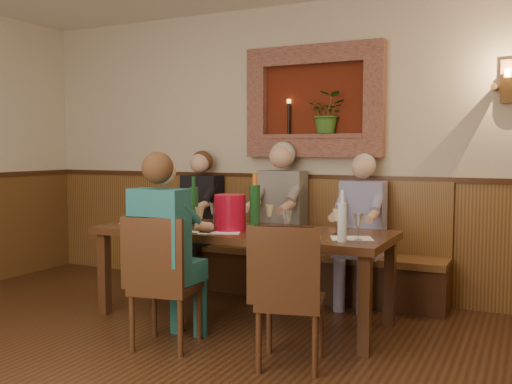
% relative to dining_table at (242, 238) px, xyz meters
% --- Properties ---
extents(room_shell, '(6.04, 6.04, 2.82)m').
position_rel_dining_table_xyz_m(room_shell, '(0.00, -1.85, 1.21)').
color(room_shell, '#C3AF93').
rests_on(room_shell, ground).
extents(wainscoting, '(6.02, 6.02, 1.15)m').
position_rel_dining_table_xyz_m(wainscoting, '(0.00, -1.85, -0.09)').
color(wainscoting, '#513317').
rests_on(wainscoting, ground).
extents(wall_niche, '(1.36, 0.30, 1.06)m').
position_rel_dining_table_xyz_m(wall_niche, '(0.24, 1.09, 1.13)').
color(wall_niche, '#571A0C').
rests_on(wall_niche, ground).
extents(wall_sconce, '(0.25, 0.20, 0.35)m').
position_rel_dining_table_xyz_m(wall_sconce, '(1.90, 1.08, 1.27)').
color(wall_sconce, '#513317').
rests_on(wall_sconce, ground).
extents(dining_table, '(2.40, 0.90, 0.75)m').
position_rel_dining_table_xyz_m(dining_table, '(0.00, 0.00, 0.00)').
color(dining_table, '#341D0F').
rests_on(dining_table, ground).
extents(bench, '(3.00, 0.45, 1.11)m').
position_rel_dining_table_xyz_m(bench, '(0.00, 0.94, -0.35)').
color(bench, '#381E0F').
rests_on(bench, ground).
extents(chair_near_left, '(0.49, 0.49, 0.94)m').
position_rel_dining_table_xyz_m(chair_near_left, '(-0.19, -0.81, -0.40)').
color(chair_near_left, '#341D0F').
rests_on(chair_near_left, ground).
extents(chair_near_right, '(0.50, 0.50, 0.93)m').
position_rel_dining_table_xyz_m(chair_near_right, '(0.74, -0.76, -0.41)').
color(chair_near_right, '#341D0F').
rests_on(chair_near_right, ground).
extents(person_bench_left, '(0.40, 0.49, 1.38)m').
position_rel_dining_table_xyz_m(person_bench_left, '(-0.95, 0.84, -0.11)').
color(person_bench_left, black).
rests_on(person_bench_left, ground).
extents(person_bench_mid, '(0.44, 0.54, 1.47)m').
position_rel_dining_table_xyz_m(person_bench_mid, '(-0.05, 0.84, -0.07)').
color(person_bench_mid, '#585150').
rests_on(person_bench_mid, ground).
extents(person_bench_right, '(0.39, 0.48, 1.36)m').
position_rel_dining_table_xyz_m(person_bench_right, '(0.74, 0.84, -0.12)').
color(person_bench_right, navy).
rests_on(person_bench_right, ground).
extents(person_chair_front, '(0.40, 0.49, 1.38)m').
position_rel_dining_table_xyz_m(person_chair_front, '(-0.19, -0.78, -0.11)').
color(person_chair_front, navy).
rests_on(person_chair_front, ground).
extents(spittoon_bucket, '(0.33, 0.33, 0.29)m').
position_rel_dining_table_xyz_m(spittoon_bucket, '(-0.05, -0.11, 0.22)').
color(spittoon_bucket, '#B70B26').
rests_on(spittoon_bucket, dining_table).
extents(wine_bottle_green_a, '(0.10, 0.10, 0.45)m').
position_rel_dining_table_xyz_m(wine_bottle_green_a, '(0.13, -0.03, 0.27)').
color(wine_bottle_green_a, '#19471E').
rests_on(wine_bottle_green_a, dining_table).
extents(wine_bottle_green_b, '(0.09, 0.09, 0.41)m').
position_rel_dining_table_xyz_m(wine_bottle_green_b, '(-0.49, 0.04, 0.25)').
color(wine_bottle_green_b, '#19471E').
rests_on(wine_bottle_green_b, dining_table).
extents(water_bottle, '(0.09, 0.09, 0.36)m').
position_rel_dining_table_xyz_m(water_bottle, '(0.92, -0.26, 0.22)').
color(water_bottle, silver).
rests_on(water_bottle, dining_table).
extents(tasting_sheet_a, '(0.32, 0.25, 0.00)m').
position_rel_dining_table_xyz_m(tasting_sheet_a, '(-0.95, -0.11, 0.08)').
color(tasting_sheet_a, white).
rests_on(tasting_sheet_a, dining_table).
extents(tasting_sheet_b, '(0.38, 0.34, 0.00)m').
position_rel_dining_table_xyz_m(tasting_sheet_b, '(-0.07, -0.24, 0.08)').
color(tasting_sheet_b, white).
rests_on(tasting_sheet_b, dining_table).
extents(tasting_sheet_c, '(0.35, 0.31, 0.00)m').
position_rel_dining_table_xyz_m(tasting_sheet_c, '(0.94, -0.09, 0.08)').
color(tasting_sheet_c, white).
rests_on(tasting_sheet_c, dining_table).
extents(tasting_sheet_d, '(0.33, 0.26, 0.00)m').
position_rel_dining_table_xyz_m(tasting_sheet_d, '(-0.27, -0.26, 0.08)').
color(tasting_sheet_d, white).
rests_on(tasting_sheet_d, dining_table).
extents(wine_glass_0, '(0.08, 0.08, 0.19)m').
position_rel_dining_table_xyz_m(wine_glass_0, '(0.18, 0.14, 0.17)').
color(wine_glass_0, '#E4CF88').
rests_on(wine_glass_0, dining_table).
extents(wine_glass_1, '(0.08, 0.08, 0.19)m').
position_rel_dining_table_xyz_m(wine_glass_1, '(-0.32, 0.09, 0.17)').
color(wine_glass_1, white).
rests_on(wine_glass_1, dining_table).
extents(wine_glass_2, '(0.08, 0.08, 0.19)m').
position_rel_dining_table_xyz_m(wine_glass_2, '(-0.48, -0.25, 0.17)').
color(wine_glass_2, '#E4CF88').
rests_on(wine_glass_2, dining_table).
extents(wine_glass_3, '(0.08, 0.08, 0.19)m').
position_rel_dining_table_xyz_m(wine_glass_3, '(-0.88, -0.14, 0.17)').
color(wine_glass_3, '#E4CF88').
rests_on(wine_glass_3, dining_table).
extents(wine_glass_4, '(0.08, 0.08, 0.19)m').
position_rel_dining_table_xyz_m(wine_glass_4, '(-0.24, -0.26, 0.17)').
color(wine_glass_4, '#E4CF88').
rests_on(wine_glass_4, dining_table).
extents(wine_glass_5, '(0.08, 0.08, 0.19)m').
position_rel_dining_table_xyz_m(wine_glass_5, '(0.49, -0.22, 0.17)').
color(wine_glass_5, white).
rests_on(wine_glass_5, dining_table).
extents(wine_glass_6, '(0.08, 0.08, 0.19)m').
position_rel_dining_table_xyz_m(wine_glass_6, '(0.77, 0.09, 0.17)').
color(wine_glass_6, '#E4CF88').
rests_on(wine_glass_6, dining_table).
extents(wine_glass_7, '(0.08, 0.08, 0.19)m').
position_rel_dining_table_xyz_m(wine_glass_7, '(-0.07, -0.13, 0.17)').
color(wine_glass_7, '#E4CF88').
rests_on(wine_glass_7, dining_table).
extents(wine_glass_8, '(0.08, 0.08, 0.19)m').
position_rel_dining_table_xyz_m(wine_glass_8, '(1.01, -0.15, 0.17)').
color(wine_glass_8, white).
rests_on(wine_glass_8, dining_table).
extents(wine_glass_9, '(0.08, 0.08, 0.19)m').
position_rel_dining_table_xyz_m(wine_glass_9, '(-0.73, 0.11, 0.17)').
color(wine_glass_9, white).
rests_on(wine_glass_9, dining_table).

